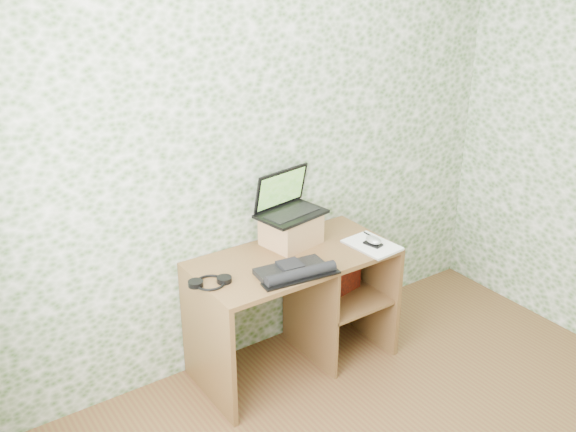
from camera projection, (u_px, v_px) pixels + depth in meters
wall_back at (264, 152)px, 3.73m from camera, size 3.50×0.00×3.50m
desk at (301, 290)px, 3.89m from camera, size 1.20×0.60×0.75m
riser at (291, 230)px, 3.83m from camera, size 0.35×0.31×0.18m
laptop at (287, 204)px, 3.81m from camera, size 0.43×0.34×0.26m
keyboard at (295, 271)px, 3.51m from camera, size 0.46×0.28×0.06m
headphones at (210, 282)px, 3.42m from camera, size 0.23×0.21×0.03m
notepad at (372, 245)px, 3.83m from camera, size 0.25×0.33×0.01m
mouse at (373, 242)px, 3.81m from camera, size 0.10×0.13×0.04m
pen at (372, 237)px, 3.91m from camera, size 0.01×0.16×0.01m
red_box at (343, 270)px, 4.00m from camera, size 0.27×0.13×0.31m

